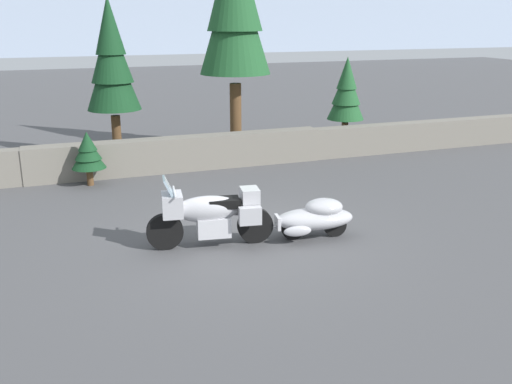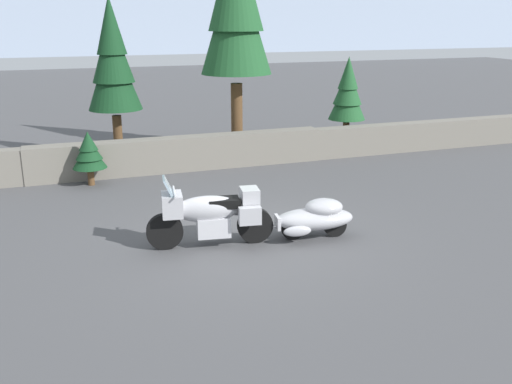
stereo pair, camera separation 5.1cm
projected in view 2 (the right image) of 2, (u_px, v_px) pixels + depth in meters
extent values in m
plane|color=#4C4C4F|center=(244.00, 239.00, 10.85)|extent=(80.00, 80.00, 0.00)
cube|color=slate|center=(181.00, 154.00, 15.57)|extent=(8.00, 0.56, 0.92)
cube|color=slate|center=(430.00, 135.00, 18.15)|extent=(8.00, 0.51, 0.87)
cylinder|color=black|center=(165.00, 232.00, 10.29)|extent=(0.67, 0.24, 0.66)
cylinder|color=black|center=(255.00, 225.00, 10.60)|extent=(0.67, 0.24, 0.66)
cube|color=silver|center=(213.00, 226.00, 10.44)|extent=(0.66, 0.52, 0.36)
ellipsoid|color=#B2B2B7|center=(207.00, 209.00, 10.32)|extent=(1.25, 0.61, 0.48)
cube|color=#B2B2B7|center=(172.00, 205.00, 10.17)|extent=(0.43, 0.57, 0.40)
cube|color=#9EB7C6|center=(168.00, 187.00, 10.07)|extent=(0.25, 0.46, 0.34)
cube|color=black|center=(224.00, 203.00, 10.35)|extent=(0.61, 0.44, 0.16)
cube|color=#B2B2B7|center=(250.00, 196.00, 10.41)|extent=(0.38, 0.44, 0.28)
cube|color=#B2B2B7|center=(250.00, 216.00, 10.20)|extent=(0.42, 0.22, 0.32)
cube|color=#B2B2B7|center=(244.00, 205.00, 10.76)|extent=(0.42, 0.22, 0.32)
cylinder|color=silver|center=(174.00, 192.00, 10.11)|extent=(0.14, 0.70, 0.04)
cylinder|color=silver|center=(167.00, 218.00, 10.23)|extent=(0.26, 0.11, 0.54)
cylinder|color=black|center=(293.00, 228.00, 10.76)|extent=(0.45, 0.16, 0.44)
cylinder|color=black|center=(335.00, 225.00, 10.91)|extent=(0.45, 0.16, 0.44)
ellipsoid|color=#B2B2B7|center=(314.00, 219.00, 10.79)|extent=(1.58, 0.89, 0.40)
ellipsoid|color=#B2B2B7|center=(324.00, 207.00, 10.76)|extent=(0.79, 0.66, 0.32)
cube|color=silver|center=(278.00, 222.00, 10.67)|extent=(0.11, 0.33, 0.24)
ellipsoid|color=#B2B2B7|center=(297.00, 231.00, 10.44)|extent=(0.53, 0.22, 0.20)
ellipsoid|color=#B2B2B7|center=(289.00, 220.00, 11.04)|extent=(0.53, 0.22, 0.20)
cylinder|color=silver|center=(257.00, 228.00, 10.62)|extent=(0.70, 0.15, 0.05)
cylinder|color=brown|center=(237.00, 119.00, 17.36)|extent=(0.35, 0.35, 2.12)
cone|color=#1E5128|center=(236.00, 14.00, 16.48)|extent=(2.08, 2.08, 3.36)
cylinder|color=brown|center=(118.00, 138.00, 16.54)|extent=(0.26, 0.26, 1.33)
cone|color=#143D1E|center=(113.00, 72.00, 15.99)|extent=(1.51, 1.51, 2.10)
cone|color=#143D1E|center=(112.00, 49.00, 15.81)|extent=(1.17, 1.17, 1.83)
cone|color=#143D1E|center=(110.00, 25.00, 15.63)|extent=(0.83, 0.83, 1.57)
cylinder|color=brown|center=(346.00, 135.00, 18.21)|extent=(0.21, 0.21, 0.83)
cone|color=#1E5128|center=(347.00, 98.00, 17.86)|extent=(1.15, 1.15, 1.31)
cone|color=#1E5128|center=(348.00, 86.00, 17.75)|extent=(0.89, 0.89, 1.14)
cone|color=#1E5128|center=(349.00, 73.00, 17.63)|extent=(0.63, 0.63, 0.98)
cylinder|color=brown|center=(91.00, 177.00, 14.27)|extent=(0.16, 0.16, 0.39)
cone|color=#143D1E|center=(89.00, 156.00, 14.10)|extent=(0.84, 0.84, 0.62)
cone|color=#143D1E|center=(89.00, 148.00, 14.05)|extent=(0.65, 0.65, 0.54)
cone|color=#143D1E|center=(88.00, 141.00, 14.00)|extent=(0.46, 0.46, 0.46)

